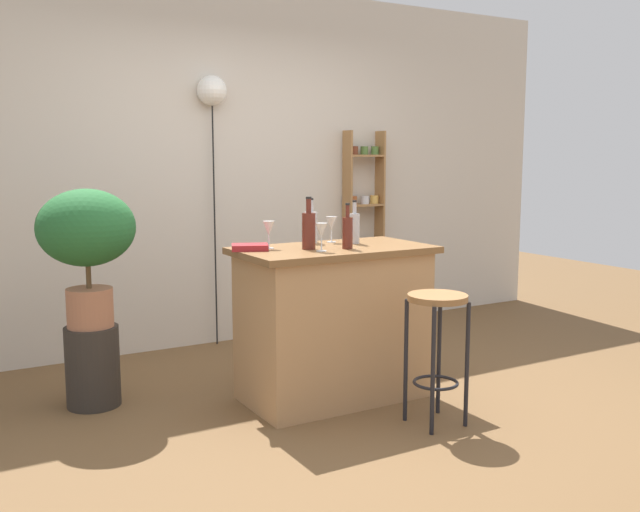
{
  "coord_description": "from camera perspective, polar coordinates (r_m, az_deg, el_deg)",
  "views": [
    {
      "loc": [
        -2.2,
        -3.34,
        1.49
      ],
      "look_at": [
        0.05,
        0.55,
        0.85
      ],
      "focal_mm": 39.93,
      "sensor_mm": 36.0,
      "label": 1
    }
  ],
  "objects": [
    {
      "name": "bottle_wine_red",
      "position": [
        4.46,
        2.78,
        2.32
      ],
      "size": [
        0.06,
        0.06,
        0.27
      ],
      "color": "#B2B2B7",
      "rests_on": "kitchen_counter"
    },
    {
      "name": "plant_stool",
      "position": [
        4.51,
        -17.75,
        -8.41
      ],
      "size": [
        0.32,
        0.32,
        0.48
      ],
      "primitive_type": "cylinder",
      "color": "#2D2823",
      "rests_on": "ground"
    },
    {
      "name": "wine_glass_center",
      "position": [
        4.22,
        -4.13,
        2.18
      ],
      "size": [
        0.07,
        0.07,
        0.16
      ],
      "color": "silver",
      "rests_on": "kitchen_counter"
    },
    {
      "name": "bottle_vinegar",
      "position": [
        4.18,
        -0.91,
        2.14
      ],
      "size": [
        0.08,
        0.08,
        0.31
      ],
      "color": "#5B2319",
      "rests_on": "kitchen_counter"
    },
    {
      "name": "pendant_globe_light",
      "position": [
        5.59,
        -8.65,
        12.75
      ],
      "size": [
        0.23,
        0.23,
        2.09
      ],
      "color": "black",
      "rests_on": "ground"
    },
    {
      "name": "wine_glass_left",
      "position": [
        4.51,
        0.92,
        2.58
      ],
      "size": [
        0.07,
        0.07,
        0.16
      ],
      "color": "silver",
      "rests_on": "kitchen_counter"
    },
    {
      "name": "spice_shelf",
      "position": [
        6.22,
        3.51,
        1.87
      ],
      "size": [
        0.36,
        0.14,
        1.7
      ],
      "color": "#9E7042",
      "rests_on": "ground"
    },
    {
      "name": "bottle_olive_oil",
      "position": [
        4.2,
        2.22,
        1.96
      ],
      "size": [
        0.06,
        0.06,
        0.27
      ],
      "color": "#5B2319",
      "rests_on": "kitchen_counter"
    },
    {
      "name": "potted_plant",
      "position": [
        4.35,
        -18.19,
        1.47
      ],
      "size": [
        0.57,
        0.51,
        0.82
      ],
      "color": "#A86B4C",
      "rests_on": "plant_stool"
    },
    {
      "name": "bottle_spirits_clear",
      "position": [
        4.49,
        -0.75,
        2.42
      ],
      "size": [
        0.08,
        0.08,
        0.28
      ],
      "color": "#B2B2B7",
      "rests_on": "kitchen_counter"
    },
    {
      "name": "cookbook",
      "position": [
        4.16,
        -5.64,
        0.71
      ],
      "size": [
        0.25,
        0.22,
        0.03
      ],
      "primitive_type": "cube",
      "rotation": [
        0.0,
        0.0,
        -0.4
      ],
      "color": "maroon",
      "rests_on": "kitchen_counter"
    },
    {
      "name": "ground",
      "position": [
        4.27,
        3.19,
        -12.36
      ],
      "size": [
        12.0,
        12.0,
        0.0
      ],
      "primitive_type": "plane",
      "color": "brown"
    },
    {
      "name": "back_wall",
      "position": [
        5.73,
        -7.52,
        7.11
      ],
      "size": [
        6.4,
        0.1,
        2.8
      ],
      "primitive_type": "cube",
      "color": "beige",
      "rests_on": "ground"
    },
    {
      "name": "kitchen_counter",
      "position": [
        4.38,
        1.08,
        -5.35
      ],
      "size": [
        1.18,
        0.65,
        0.94
      ],
      "color": "tan",
      "rests_on": "ground"
    },
    {
      "name": "bar_stool",
      "position": [
        3.99,
        9.35,
        -5.78
      ],
      "size": [
        0.33,
        0.33,
        0.74
      ],
      "color": "black",
      "rests_on": "ground"
    },
    {
      "name": "wine_glass_right",
      "position": [
        4.08,
        0.12,
        2.01
      ],
      "size": [
        0.07,
        0.07,
        0.16
      ],
      "color": "silver",
      "rests_on": "kitchen_counter"
    }
  ]
}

